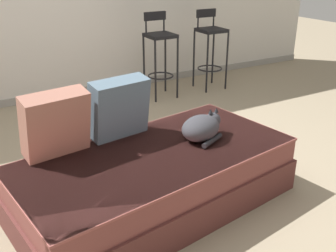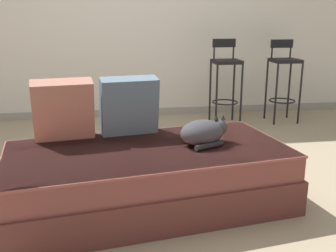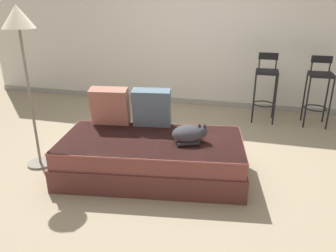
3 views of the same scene
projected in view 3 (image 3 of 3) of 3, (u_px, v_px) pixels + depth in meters
name	position (u px, v px, depth m)	size (l,w,h in m)	color
ground_plane	(162.00, 158.00, 3.85)	(16.00, 16.00, 0.00)	gray
wall_back_panel	(198.00, 28.00, 5.40)	(8.00, 0.10, 2.60)	silver
wall_baseboard_trim	(196.00, 102.00, 5.81)	(8.00, 0.02, 0.09)	gray
couch	(152.00, 157.00, 3.41)	(2.00, 1.20, 0.41)	brown
throw_pillow_corner	(110.00, 106.00, 3.64)	(0.44, 0.29, 0.44)	#936051
throw_pillow_middle	(152.00, 108.00, 3.60)	(0.44, 0.27, 0.43)	#4C6070
cat	(189.00, 134.00, 3.24)	(0.39, 0.35, 0.20)	#333338
bar_stool_near_window	(266.00, 82.00, 4.84)	(0.32, 0.32, 1.01)	black
bar_stool_by_doorway	(319.00, 86.00, 4.67)	(0.33, 0.33, 1.00)	black
floor_lamp	(20.00, 33.00, 3.18)	(0.32, 0.32, 1.70)	slate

